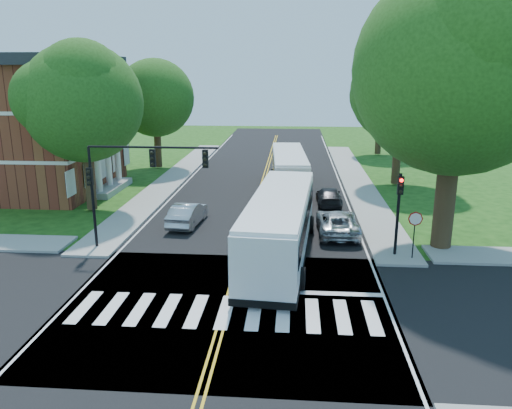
# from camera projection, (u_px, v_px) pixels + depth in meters

# --- Properties ---
(ground) EXTENTS (140.00, 140.00, 0.00)m
(ground) POSITION_uv_depth(u_px,v_px,m) (227.00, 307.00, 21.10)
(ground) COLOR #174010
(ground) RESTS_ON ground
(road) EXTENTS (14.00, 96.00, 0.01)m
(road) POSITION_uv_depth(u_px,v_px,m) (258.00, 200.00, 38.42)
(road) COLOR black
(road) RESTS_ON ground
(cross_road) EXTENTS (60.00, 12.00, 0.01)m
(cross_road) POSITION_uv_depth(u_px,v_px,m) (227.00, 306.00, 21.09)
(cross_road) COLOR black
(cross_road) RESTS_ON ground
(center_line) EXTENTS (0.36, 70.00, 0.01)m
(center_line) POSITION_uv_depth(u_px,v_px,m) (261.00, 188.00, 42.26)
(center_line) COLOR gold
(center_line) RESTS_ON road
(edge_line_w) EXTENTS (0.12, 70.00, 0.01)m
(edge_line_w) POSITION_uv_depth(u_px,v_px,m) (182.00, 186.00, 42.77)
(edge_line_w) COLOR silver
(edge_line_w) RESTS_ON road
(edge_line_e) EXTENTS (0.12, 70.00, 0.01)m
(edge_line_e) POSITION_uv_depth(u_px,v_px,m) (342.00, 189.00, 41.76)
(edge_line_e) COLOR silver
(edge_line_e) RESTS_ON road
(crosswalk) EXTENTS (12.60, 3.00, 0.01)m
(crosswalk) POSITION_uv_depth(u_px,v_px,m) (225.00, 312.00, 20.61)
(crosswalk) COLOR silver
(crosswalk) RESTS_ON road
(stop_bar) EXTENTS (6.60, 0.40, 0.01)m
(stop_bar) POSITION_uv_depth(u_px,v_px,m) (309.00, 293.00, 22.37)
(stop_bar) COLOR silver
(stop_bar) RESTS_ON road
(sidewalk_nw) EXTENTS (2.60, 40.00, 0.15)m
(sidewalk_nw) POSITION_uv_depth(u_px,v_px,m) (173.00, 178.00, 45.75)
(sidewalk_nw) COLOR gray
(sidewalk_nw) RESTS_ON ground
(sidewalk_ne) EXTENTS (2.60, 40.00, 0.15)m
(sidewalk_ne) POSITION_uv_depth(u_px,v_px,m) (356.00, 181.00, 44.52)
(sidewalk_ne) COLOR gray
(sidewalk_ne) RESTS_ON ground
(tree_ne_big) EXTENTS (10.80, 10.80, 14.91)m
(tree_ne_big) POSITION_uv_depth(u_px,v_px,m) (458.00, 71.00, 25.46)
(tree_ne_big) COLOR #352715
(tree_ne_big) RESTS_ON ground
(tree_west_near) EXTENTS (8.00, 8.00, 11.40)m
(tree_west_near) POSITION_uv_depth(u_px,v_px,m) (83.00, 103.00, 33.45)
(tree_west_near) COLOR #352715
(tree_west_near) RESTS_ON ground
(tree_west_far) EXTENTS (7.60, 7.60, 10.67)m
(tree_west_far) POSITION_uv_depth(u_px,v_px,m) (155.00, 98.00, 48.95)
(tree_west_far) COLOR #352715
(tree_west_far) RESTS_ON ground
(tree_east_mid) EXTENTS (8.40, 8.40, 11.93)m
(tree_east_mid) POSITION_uv_depth(u_px,v_px,m) (402.00, 93.00, 41.28)
(tree_east_mid) COLOR #352715
(tree_east_mid) RESTS_ON ground
(tree_east_far) EXTENTS (7.20, 7.20, 10.34)m
(tree_east_far) POSITION_uv_depth(u_px,v_px,m) (381.00, 95.00, 56.87)
(tree_east_far) COLOR #352715
(tree_east_far) RESTS_ON ground
(signal_nw) EXTENTS (7.15, 0.46, 5.66)m
(signal_nw) POSITION_uv_depth(u_px,v_px,m) (133.00, 173.00, 26.57)
(signal_nw) COLOR black
(signal_nw) RESTS_ON ground
(signal_ne) EXTENTS (0.30, 0.46, 4.40)m
(signal_ne) POSITION_uv_depth(u_px,v_px,m) (399.00, 204.00, 25.91)
(signal_ne) COLOR black
(signal_ne) RESTS_ON ground
(stop_sign) EXTENTS (0.76, 0.08, 2.53)m
(stop_sign) POSITION_uv_depth(u_px,v_px,m) (415.00, 224.00, 25.65)
(stop_sign) COLOR black
(stop_sign) RESTS_ON ground
(bus_lead) EXTENTS (3.93, 13.30, 3.40)m
(bus_lead) POSITION_uv_depth(u_px,v_px,m) (280.00, 224.00, 26.29)
(bus_lead) COLOR white
(bus_lead) RESTS_ON road
(bus_follow) EXTENTS (3.42, 12.11, 3.10)m
(bus_follow) POSITION_uv_depth(u_px,v_px,m) (289.00, 170.00, 41.42)
(bus_follow) COLOR white
(bus_follow) RESTS_ON road
(hatchback) EXTENTS (1.96, 4.60, 1.47)m
(hatchback) POSITION_uv_depth(u_px,v_px,m) (188.00, 214.00, 31.98)
(hatchback) COLOR #A5A7AC
(hatchback) RESTS_ON road
(suv) EXTENTS (2.43, 5.21, 1.44)m
(suv) POSITION_uv_depth(u_px,v_px,m) (337.00, 222.00, 30.27)
(suv) COLOR #B6B9BD
(suv) RESTS_ON road
(dark_sedan) EXTENTS (1.82, 4.36, 1.26)m
(dark_sedan) POSITION_uv_depth(u_px,v_px,m) (329.00, 196.00, 36.87)
(dark_sedan) COLOR black
(dark_sedan) RESTS_ON road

